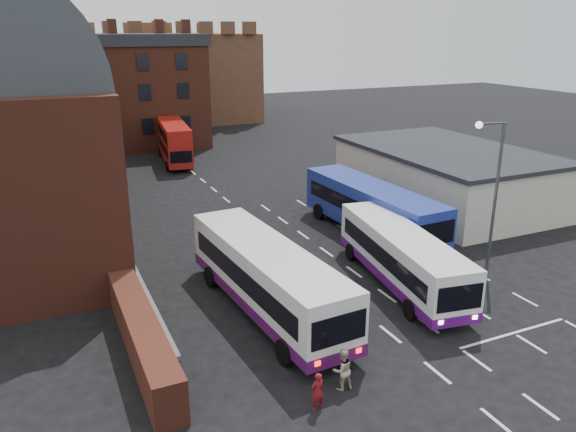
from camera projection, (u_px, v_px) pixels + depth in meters
name	position (u px, v px, depth m)	size (l,w,h in m)	color
ground	(380.00, 326.00, 25.39)	(180.00, 180.00, 0.00)	black
forecourt_wall	(142.00, 337.00, 22.79)	(1.20, 10.00, 1.80)	#602B1E
cream_building	(445.00, 175.00, 42.70)	(10.40, 16.40, 4.25)	beige
brick_terrace	(100.00, 99.00, 60.88)	(22.00, 10.00, 11.00)	brown
castle_keep	(166.00, 76.00, 82.69)	(22.00, 22.00, 12.00)	brown
bus_white_outbound	(267.00, 274.00, 26.07)	(3.66, 12.25, 3.30)	white
bus_white_inbound	(402.00, 254.00, 28.90)	(4.06, 11.03, 2.94)	white
bus_blue	(372.00, 206.00, 35.91)	(3.50, 12.26, 3.31)	navy
bus_red_double	(174.00, 142.00, 55.43)	(3.44, 10.13, 3.97)	#AA1811
street_lamp	(492.00, 184.00, 29.26)	(1.69, 0.53, 8.39)	#48494F
pedestrian_red	(317.00, 391.00, 19.63)	(0.53, 0.35, 1.47)	maroon
pedestrian_beige	(343.00, 369.00, 20.72)	(0.80, 0.63, 1.66)	#B4A58D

